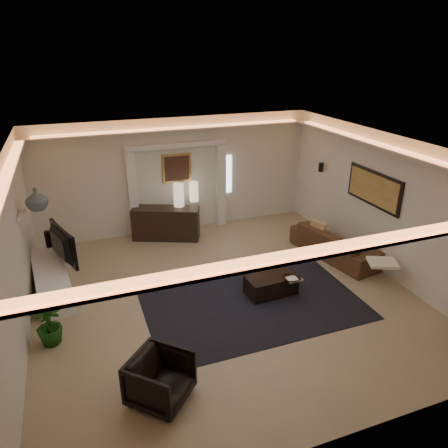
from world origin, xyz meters
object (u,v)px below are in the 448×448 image
object	(u,v)px
armchair	(160,379)
sofa	(336,243)
console	(166,223)
coffee_table	(271,284)

from	to	relation	value
armchair	sofa	bearing A→B (deg)	-15.25
console	armchair	distance (m)	5.27
sofa	armchair	distance (m)	5.47
sofa	console	bearing A→B (deg)	44.43
console	armchair	size ratio (longest dim) A/B	2.13
sofa	coffee_table	size ratio (longest dim) A/B	2.30
console	coffee_table	bearing A→B (deg)	-45.12
console	coffee_table	xyz separation A→B (m)	(1.32, -3.23, -0.20)
coffee_table	armchair	size ratio (longest dim) A/B	1.25
coffee_table	sofa	bearing A→B (deg)	21.29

